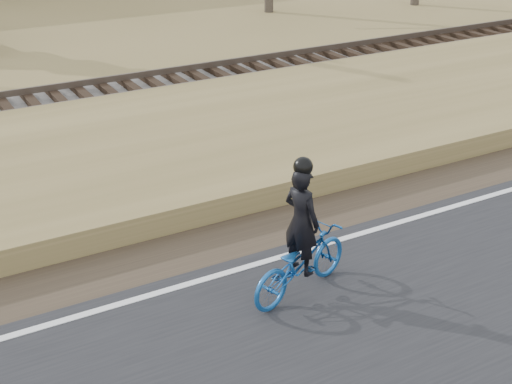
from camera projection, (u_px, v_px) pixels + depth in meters
ground at (413, 229)px, 11.82m from camera, size 120.00×120.00×0.00m
edge_line at (405, 221)px, 11.95m from camera, size 120.00×0.12×0.01m
shoulder at (368, 200)px, 12.76m from camera, size 120.00×1.60×0.04m
embankment at (282, 138)px, 15.04m from camera, size 120.00×5.00×0.44m
ballast at (204, 91)px, 18.03m from camera, size 120.00×3.00×0.45m
railroad at (204, 79)px, 17.90m from camera, size 120.00×2.40×0.29m
cyclist at (300, 252)px, 9.74m from camera, size 1.94×1.14×2.04m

